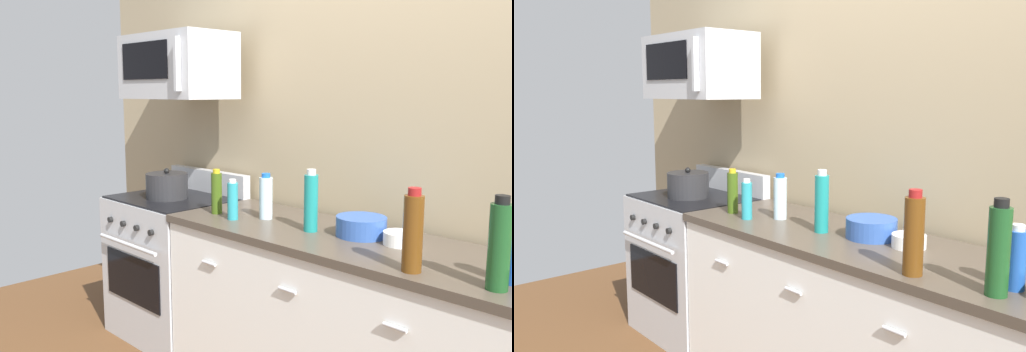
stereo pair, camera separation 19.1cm
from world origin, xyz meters
The scene contains 14 objects.
back_wall centered at (0.00, 0.41, 1.35)m, with size 5.45×0.10×2.70m, color tan.
counter_unit centered at (0.00, 0.00, 0.46)m, with size 2.36×0.66×0.92m.
range_oven centered at (-1.55, 0.00, 0.47)m, with size 0.76×0.69×1.07m.
microwave centered at (-1.55, 0.05, 1.75)m, with size 0.74×0.44×0.40m.
bottle_wine_amber centered at (0.28, -0.23, 1.07)m, with size 0.08×0.08×0.32m.
bottle_dish_soap centered at (-0.83, -0.14, 1.02)m, with size 0.06×0.06×0.22m.
bottle_olive_oil centered at (-1.00, -0.10, 1.04)m, with size 0.06×0.06×0.25m.
bottle_wine_green centered at (0.58, -0.20, 1.08)m, with size 0.08×0.08×0.33m.
bottle_sparkling_teal centered at (-0.38, -0.04, 1.07)m, with size 0.07×0.07×0.31m.
bottle_water_clear centered at (-0.72, 0.00, 1.04)m, with size 0.07×0.07×0.25m.
bottle_soda_blue centered at (0.60, -0.09, 1.03)m, with size 0.07×0.07×0.23m.
bowl_white_ceramic centered at (0.05, 0.06, 0.95)m, with size 0.15×0.15×0.06m.
bowl_blue_mixing centered at (-0.15, 0.06, 0.97)m, with size 0.24×0.24×0.09m.
stockpot centered at (-1.55, -0.05, 1.00)m, with size 0.27×0.27×0.19m.
Camera 2 is at (1.42, -1.91, 1.59)m, focal length 38.40 mm.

